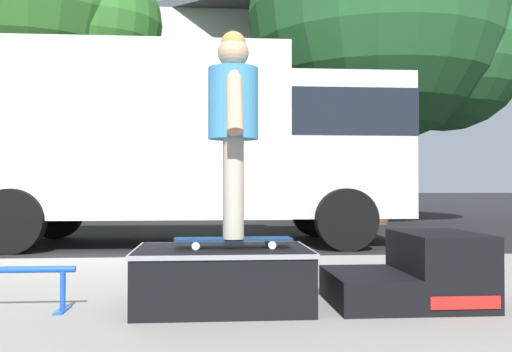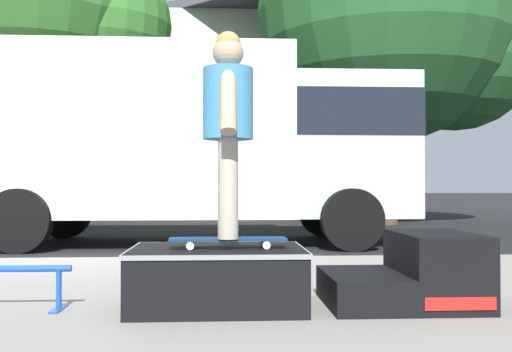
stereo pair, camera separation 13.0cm
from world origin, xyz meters
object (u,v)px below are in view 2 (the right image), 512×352
kicker_ramp (414,275)px  skateboard (228,240)px  skater_kid (228,116)px  street_tree_main (56,6)px  street_tree_neighbour (400,23)px  skate_box (217,275)px  box_truck (194,139)px

kicker_ramp → skateboard: 1.29m
skateboard → skater_kid: skater_kid is taller
street_tree_main → street_tree_neighbour: size_ratio=0.98×
street_tree_main → street_tree_neighbour: (8.45, -0.44, -0.41)m
kicker_ramp → street_tree_main: (-5.42, 10.45, 5.03)m
skater_kid → street_tree_main: (-4.15, 10.47, 3.95)m
skater_kid → kicker_ramp: bearing=1.0°
kicker_ramp → street_tree_main: bearing=117.4°
skateboard → skate_box: bearing=162.4°
skateboard → box_truck: box_truck is taller
skateboard → skater_kid: 0.83m
skate_box → skateboard: size_ratio=1.48×
skate_box → box_truck: size_ratio=0.17×
skateboard → street_tree_main: street_tree_main is taller
street_tree_main → skate_box: bearing=-68.7°
kicker_ramp → street_tree_neighbour: bearing=73.2°
box_truck → street_tree_main: bearing=126.4°
skate_box → street_tree_main: street_tree_main is taller
skate_box → street_tree_neighbour: size_ratio=0.14×
box_truck → street_tree_neighbour: street_tree_neighbour is taller
skate_box → skater_kid: skater_kid is taller
street_tree_main → street_tree_neighbour: 8.47m
skate_box → skateboard: skateboard is taller
skate_box → street_tree_neighbour: (4.36, 10.01, 4.61)m
skate_box → box_truck: box_truck is taller
kicker_ramp → skater_kid: skater_kid is taller
box_truck → street_tree_main: (-3.64, 4.94, 3.66)m
skateboard → box_truck: 5.67m
skater_kid → skateboard: bearing=90.0°
street_tree_main → kicker_ramp: bearing=-62.6°
street_tree_main → street_tree_neighbour: bearing=-3.0°
kicker_ramp → skater_kid: bearing=-179.0°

